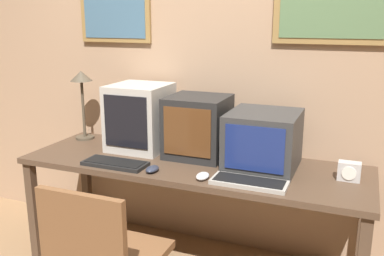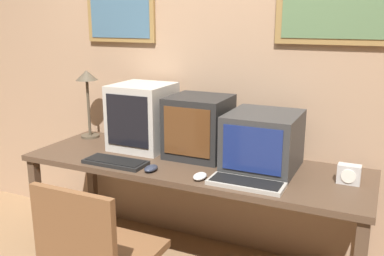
% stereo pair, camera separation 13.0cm
% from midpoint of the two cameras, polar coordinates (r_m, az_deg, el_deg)
% --- Properties ---
extents(wall_back, '(8.00, 0.08, 2.60)m').
position_cam_midpoint_polar(wall_back, '(2.88, 4.91, 8.85)').
color(wall_back, tan).
rests_on(wall_back, ground_plane).
extents(desk, '(2.11, 0.68, 0.73)m').
position_cam_midpoint_polar(desk, '(2.65, 1.42, -6.04)').
color(desk, '#4C3828').
rests_on(desk, ground_plane).
extents(monitor_left, '(0.37, 0.38, 0.43)m').
position_cam_midpoint_polar(monitor_left, '(2.88, -5.30, 1.55)').
color(monitor_left, '#B7B2A8').
rests_on(monitor_left, desk).
extents(monitor_center, '(0.37, 0.36, 0.39)m').
position_cam_midpoint_polar(monitor_center, '(2.70, 2.32, 0.18)').
color(monitor_center, black).
rests_on(monitor_center, desk).
extents(monitor_right, '(0.40, 0.44, 0.33)m').
position_cam_midpoint_polar(monitor_right, '(2.52, 10.91, -1.72)').
color(monitor_right, '#333333').
rests_on(monitor_right, desk).
extents(keyboard_main, '(0.39, 0.16, 0.03)m').
position_cam_midpoint_polar(keyboard_main, '(2.62, -8.76, -4.50)').
color(keyboard_main, black).
rests_on(keyboard_main, desk).
extents(keyboard_side, '(0.40, 0.16, 0.03)m').
position_cam_midpoint_polar(keyboard_side, '(2.30, 8.84, -7.32)').
color(keyboard_side, '#A8A399').
rests_on(keyboard_side, desk).
extents(mouse_near_keyboard, '(0.07, 0.11, 0.03)m').
position_cam_midpoint_polar(mouse_near_keyboard, '(2.48, -3.99, -5.40)').
color(mouse_near_keyboard, '#282D3D').
rests_on(mouse_near_keyboard, desk).
extents(mouse_far_corner, '(0.07, 0.11, 0.03)m').
position_cam_midpoint_polar(mouse_far_corner, '(2.36, 2.66, -6.46)').
color(mouse_far_corner, silver).
rests_on(mouse_far_corner, desk).
extents(desk_clock, '(0.12, 0.07, 0.10)m').
position_cam_midpoint_polar(desk_clock, '(2.46, 21.64, -5.77)').
color(desk_clock, '#B7B2AD').
rests_on(desk_clock, desk).
extents(desk_lamp, '(0.16, 0.16, 0.49)m').
position_cam_midpoint_polar(desk_lamp, '(3.17, -12.65, 5.49)').
color(desk_lamp, '#4C4233').
rests_on(desk_lamp, desk).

